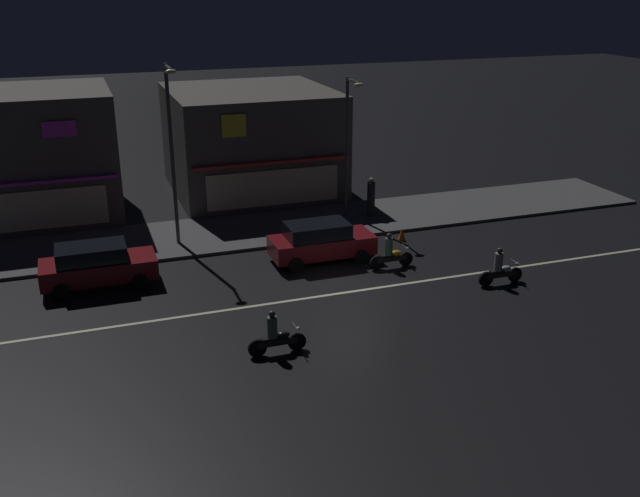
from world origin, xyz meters
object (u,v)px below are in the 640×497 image
(parked_car_near_kerb, at_px, (321,241))
(traffic_cone, at_px, (402,234))
(motorcycle_lead, at_px, (275,336))
(pedestrian_on_sidewalk, at_px, (371,198))
(motorcycle_following, at_px, (500,269))
(streetlamp_mid, at_px, (349,136))
(motorcycle_opposite_lane, at_px, (391,253))
(parked_car_trailing, at_px, (97,265))
(streetlamp_west, at_px, (172,143))

(parked_car_near_kerb, distance_m, traffic_cone, 4.47)
(motorcycle_lead, relative_size, traffic_cone, 3.45)
(pedestrian_on_sidewalk, relative_size, motorcycle_following, 1.01)
(streetlamp_mid, bearing_deg, motorcycle_lead, -120.83)
(parked_car_near_kerb, relative_size, motorcycle_following, 2.26)
(motorcycle_opposite_lane, bearing_deg, pedestrian_on_sidewalk, 72.47)
(streetlamp_mid, height_order, motorcycle_lead, streetlamp_mid)
(parked_car_trailing, bearing_deg, motorcycle_following, 161.13)
(motorcycle_lead, height_order, traffic_cone, motorcycle_lead)
(streetlamp_west, height_order, motorcycle_lead, streetlamp_west)
(parked_car_trailing, xyz_separation_m, motorcycle_following, (14.62, -5.00, -0.24))
(motorcycle_lead, relative_size, motorcycle_opposite_lane, 1.00)
(parked_car_near_kerb, height_order, motorcycle_following, parked_car_near_kerb)
(streetlamp_west, distance_m, streetlamp_mid, 8.60)
(parked_car_trailing, bearing_deg, pedestrian_on_sidewalk, -162.70)
(streetlamp_mid, bearing_deg, parked_car_trailing, -159.38)
(pedestrian_on_sidewalk, height_order, parked_car_near_kerb, pedestrian_on_sidewalk)
(parked_car_near_kerb, height_order, motorcycle_lead, parked_car_near_kerb)
(streetlamp_west, height_order, pedestrian_on_sidewalk, streetlamp_west)
(motorcycle_following, relative_size, traffic_cone, 3.45)
(motorcycle_lead, distance_m, traffic_cone, 11.59)
(pedestrian_on_sidewalk, xyz_separation_m, parked_car_trailing, (-13.11, -4.08, -0.16))
(pedestrian_on_sidewalk, height_order, parked_car_trailing, pedestrian_on_sidewalk)
(motorcycle_opposite_lane, bearing_deg, parked_car_near_kerb, 142.90)
(pedestrian_on_sidewalk, bearing_deg, streetlamp_west, 116.33)
(streetlamp_mid, xyz_separation_m, traffic_cone, (1.15, -3.79, -3.83))
(motorcycle_lead, bearing_deg, parked_car_trailing, -52.37)
(motorcycle_opposite_lane, distance_m, traffic_cone, 3.43)
(motorcycle_following, height_order, motorcycle_opposite_lane, same)
(streetlamp_west, distance_m, pedestrian_on_sidewalk, 10.23)
(streetlamp_west, bearing_deg, motorcycle_lead, -82.65)
(parked_car_trailing, relative_size, motorcycle_lead, 2.26)
(pedestrian_on_sidewalk, xyz_separation_m, traffic_cone, (0.10, -3.33, -0.75))
(streetlamp_west, height_order, traffic_cone, streetlamp_west)
(parked_car_near_kerb, xyz_separation_m, parked_car_trailing, (-8.93, 0.37, 0.00))
(parked_car_trailing, bearing_deg, motorcycle_lead, 123.92)
(streetlamp_west, bearing_deg, parked_car_trailing, -138.24)
(parked_car_trailing, distance_m, motorcycle_following, 15.46)
(parked_car_near_kerb, relative_size, traffic_cone, 7.82)
(streetlamp_mid, distance_m, motorcycle_lead, 14.30)
(pedestrian_on_sidewalk, xyz_separation_m, motorcycle_following, (1.51, -9.08, -0.40))
(streetlamp_west, xyz_separation_m, motorcycle_lead, (1.36, -10.58, -4.03))
(traffic_cone, bearing_deg, parked_car_near_kerb, -165.35)
(motorcycle_lead, relative_size, motorcycle_following, 1.00)
(parked_car_trailing, height_order, motorcycle_lead, parked_car_trailing)
(streetlamp_mid, xyz_separation_m, motorcycle_following, (2.56, -9.54, -3.47))
(parked_car_trailing, xyz_separation_m, traffic_cone, (13.22, 0.75, -0.59))
(parked_car_near_kerb, height_order, traffic_cone, parked_car_near_kerb)
(traffic_cone, bearing_deg, motorcycle_lead, -135.47)
(motorcycle_following, bearing_deg, streetlamp_west, -32.06)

